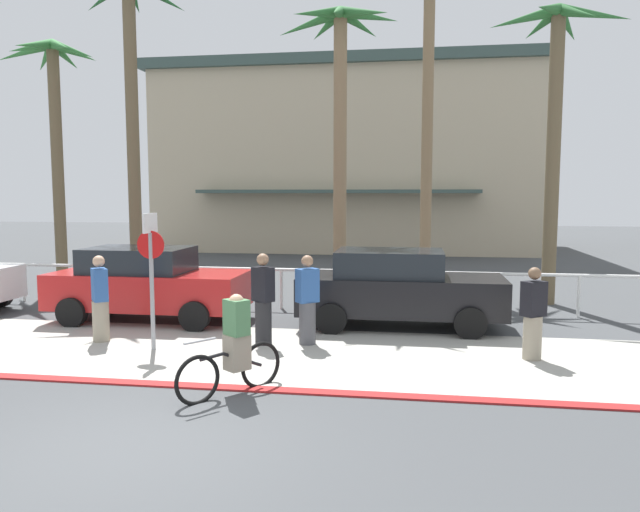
{
  "coord_description": "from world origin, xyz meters",
  "views": [
    {
      "loc": [
        3.27,
        -6.31,
        2.93
      ],
      "look_at": [
        1.37,
        6.0,
        1.63
      ],
      "focal_mm": 33.93,
      "sensor_mm": 36.0,
      "label": 1
    }
  ],
  "objects_px": {
    "palm_tree_5": "(556,91)",
    "stop_sign_bike_lane": "(151,261)",
    "palm_tree_2": "(131,64)",
    "cyclist_black_0": "(234,347)",
    "pedestrian_2": "(263,303)",
    "car_red_1": "(147,283)",
    "palm_tree_3": "(340,82)",
    "pedestrian_1": "(307,303)",
    "pedestrian_0": "(100,302)",
    "palm_tree_4": "(429,56)",
    "palm_tree_1": "(53,100)",
    "car_black_2": "(398,288)",
    "pedestrian_3": "(533,318)"
  },
  "relations": [
    {
      "from": "car_red_1",
      "to": "pedestrian_2",
      "type": "xyz_separation_m",
      "value": [
        3.17,
        -1.76,
        -0.04
      ]
    },
    {
      "from": "cyclist_black_0",
      "to": "pedestrian_2",
      "type": "relative_size",
      "value": 0.84
    },
    {
      "from": "car_black_2",
      "to": "cyclist_black_0",
      "type": "height_order",
      "value": "car_black_2"
    },
    {
      "from": "palm_tree_3",
      "to": "palm_tree_4",
      "type": "distance_m",
      "value": 4.53
    },
    {
      "from": "pedestrian_0",
      "to": "pedestrian_2",
      "type": "xyz_separation_m",
      "value": [
        3.22,
        0.27,
        0.03
      ]
    },
    {
      "from": "palm_tree_4",
      "to": "pedestrian_0",
      "type": "bearing_deg",
      "value": -125.25
    },
    {
      "from": "car_black_2",
      "to": "palm_tree_4",
      "type": "bearing_deg",
      "value": 84.0
    },
    {
      "from": "palm_tree_3",
      "to": "palm_tree_2",
      "type": "bearing_deg",
      "value": 178.55
    },
    {
      "from": "palm_tree_5",
      "to": "car_red_1",
      "type": "distance_m",
      "value": 11.23
    },
    {
      "from": "car_black_2",
      "to": "car_red_1",
      "type": "bearing_deg",
      "value": -177.95
    },
    {
      "from": "palm_tree_1",
      "to": "palm_tree_5",
      "type": "relative_size",
      "value": 1.0
    },
    {
      "from": "palm_tree_2",
      "to": "cyclist_black_0",
      "type": "xyz_separation_m",
      "value": [
        5.47,
        -8.3,
        -5.9
      ]
    },
    {
      "from": "palm_tree_1",
      "to": "pedestrian_3",
      "type": "relative_size",
      "value": 4.64
    },
    {
      "from": "palm_tree_1",
      "to": "cyclist_black_0",
      "type": "xyz_separation_m",
      "value": [
        8.59,
        -9.38,
        -5.1
      ]
    },
    {
      "from": "palm_tree_3",
      "to": "pedestrian_0",
      "type": "distance_m",
      "value": 8.58
    },
    {
      "from": "stop_sign_bike_lane",
      "to": "pedestrian_1",
      "type": "xyz_separation_m",
      "value": [
        2.78,
        0.83,
        -0.87
      ]
    },
    {
      "from": "pedestrian_1",
      "to": "pedestrian_3",
      "type": "distance_m",
      "value": 4.11
    },
    {
      "from": "palm_tree_5",
      "to": "stop_sign_bike_lane",
      "type": "bearing_deg",
      "value": -143.82
    },
    {
      "from": "car_red_1",
      "to": "pedestrian_1",
      "type": "distance_m",
      "value": 4.33
    },
    {
      "from": "palm_tree_4",
      "to": "pedestrian_1",
      "type": "xyz_separation_m",
      "value": [
        -2.42,
        -8.76,
        -6.46
      ]
    },
    {
      "from": "palm_tree_4",
      "to": "cyclist_black_0",
      "type": "bearing_deg",
      "value": -104.25
    },
    {
      "from": "stop_sign_bike_lane",
      "to": "palm_tree_3",
      "type": "bearing_deg",
      "value": 65.2
    },
    {
      "from": "palm_tree_4",
      "to": "pedestrian_0",
      "type": "height_order",
      "value": "palm_tree_4"
    },
    {
      "from": "palm_tree_2",
      "to": "palm_tree_5",
      "type": "relative_size",
      "value": 1.18
    },
    {
      "from": "car_red_1",
      "to": "pedestrian_3",
      "type": "bearing_deg",
      "value": -14.51
    },
    {
      "from": "car_black_2",
      "to": "pedestrian_0",
      "type": "xyz_separation_m",
      "value": [
        -5.75,
        -2.23,
        -0.07
      ]
    },
    {
      "from": "cyclist_black_0",
      "to": "pedestrian_0",
      "type": "relative_size",
      "value": 0.87
    },
    {
      "from": "cyclist_black_0",
      "to": "pedestrian_3",
      "type": "relative_size",
      "value": 0.91
    },
    {
      "from": "palm_tree_4",
      "to": "pedestrian_2",
      "type": "bearing_deg",
      "value": -110.12
    },
    {
      "from": "palm_tree_1",
      "to": "pedestrian_0",
      "type": "distance_m",
      "value": 9.87
    },
    {
      "from": "palm_tree_1",
      "to": "palm_tree_5",
      "type": "bearing_deg",
      "value": -4.51
    },
    {
      "from": "palm_tree_4",
      "to": "pedestrian_1",
      "type": "distance_m",
      "value": 11.15
    },
    {
      "from": "palm_tree_5",
      "to": "car_red_1",
      "type": "height_order",
      "value": "palm_tree_5"
    },
    {
      "from": "cyclist_black_0",
      "to": "pedestrian_2",
      "type": "height_order",
      "value": "pedestrian_2"
    },
    {
      "from": "stop_sign_bike_lane",
      "to": "car_red_1",
      "type": "distance_m",
      "value": 2.87
    },
    {
      "from": "stop_sign_bike_lane",
      "to": "pedestrian_2",
      "type": "height_order",
      "value": "stop_sign_bike_lane"
    },
    {
      "from": "cyclist_black_0",
      "to": "pedestrian_1",
      "type": "distance_m",
      "value": 3.02
    },
    {
      "from": "pedestrian_3",
      "to": "pedestrian_2",
      "type": "bearing_deg",
      "value": 176.13
    },
    {
      "from": "car_red_1",
      "to": "pedestrian_0",
      "type": "height_order",
      "value": "pedestrian_0"
    },
    {
      "from": "stop_sign_bike_lane",
      "to": "palm_tree_4",
      "type": "relative_size",
      "value": 0.25
    },
    {
      "from": "palm_tree_5",
      "to": "pedestrian_0",
      "type": "relative_size",
      "value": 4.48
    },
    {
      "from": "palm_tree_3",
      "to": "pedestrian_1",
      "type": "bearing_deg",
      "value": -90.02
    },
    {
      "from": "car_black_2",
      "to": "palm_tree_2",
      "type": "bearing_deg",
      "value": 155.6
    },
    {
      "from": "palm_tree_1",
      "to": "pedestrian_0",
      "type": "height_order",
      "value": "palm_tree_1"
    },
    {
      "from": "palm_tree_5",
      "to": "car_red_1",
      "type": "xyz_separation_m",
      "value": [
        -9.56,
        -3.62,
        -4.64
      ]
    },
    {
      "from": "car_red_1",
      "to": "pedestrian_3",
      "type": "height_order",
      "value": "car_red_1"
    },
    {
      "from": "palm_tree_2",
      "to": "pedestrian_1",
      "type": "height_order",
      "value": "palm_tree_2"
    },
    {
      "from": "palm_tree_2",
      "to": "palm_tree_5",
      "type": "bearing_deg",
      "value": -0.4
    },
    {
      "from": "palm_tree_5",
      "to": "pedestrian_0",
      "type": "height_order",
      "value": "palm_tree_5"
    },
    {
      "from": "car_black_2",
      "to": "pedestrian_1",
      "type": "bearing_deg",
      "value": -132.66
    }
  ]
}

